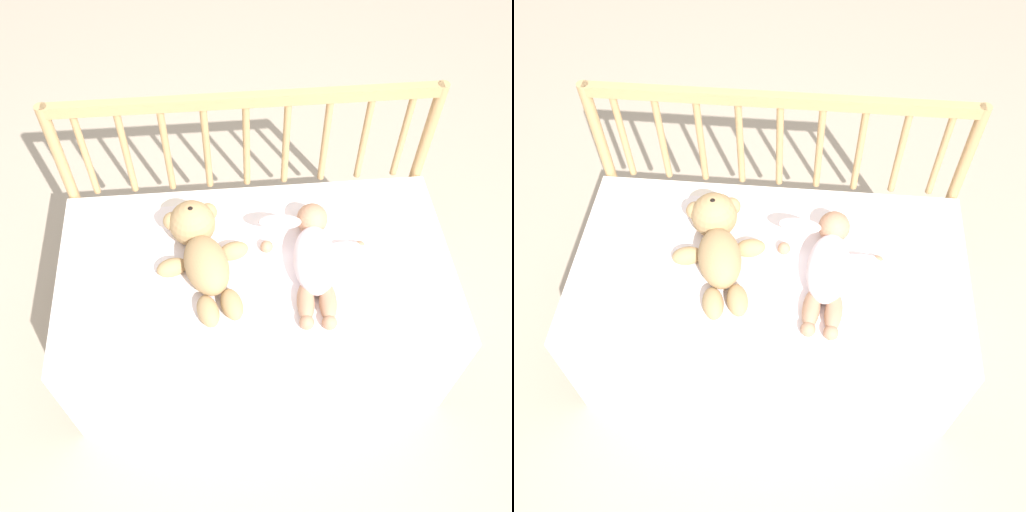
# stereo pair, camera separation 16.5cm
# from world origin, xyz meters

# --- Properties ---
(ground_plane) EXTENTS (12.00, 12.00, 0.00)m
(ground_plane) POSITION_xyz_m (0.00, 0.00, 0.00)
(ground_plane) COLOR tan
(crib_mattress) EXTENTS (1.19, 0.63, 0.45)m
(crib_mattress) POSITION_xyz_m (0.00, 0.00, 0.23)
(crib_mattress) COLOR white
(crib_mattress) RESTS_ON ground_plane
(crib_rail) EXTENTS (1.19, 0.04, 0.81)m
(crib_rail) POSITION_xyz_m (0.00, 0.34, 0.57)
(crib_rail) COLOR tan
(crib_rail) RESTS_ON ground_plane
(blanket) EXTENTS (0.85, 0.55, 0.01)m
(blanket) POSITION_xyz_m (0.02, -0.02, 0.45)
(blanket) COLOR white
(blanket) RESTS_ON crib_mattress
(teddy_bear) EXTENTS (0.29, 0.41, 0.14)m
(teddy_bear) POSITION_xyz_m (-0.16, 0.03, 0.51)
(teddy_bear) COLOR tan
(teddy_bear) RESTS_ON crib_mattress
(baby) EXTENTS (0.33, 0.42, 0.11)m
(baby) POSITION_xyz_m (0.17, -0.01, 0.50)
(baby) COLOR white
(baby) RESTS_ON crib_mattress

